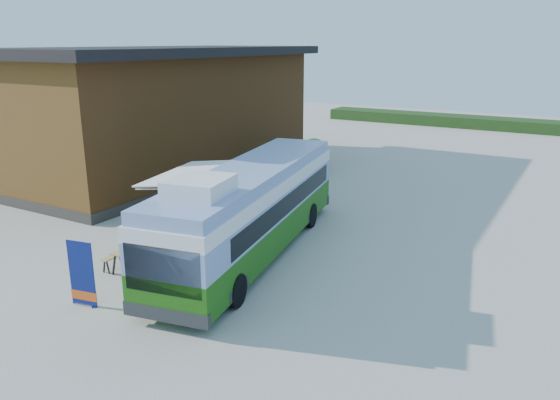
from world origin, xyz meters
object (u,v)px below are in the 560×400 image
Objects in this scene: bus at (251,207)px; person_a at (195,178)px; person_b at (290,167)px; picnic_table at (129,254)px; banner at (82,280)px; slurry_tanker at (301,158)px.

person_a is at bearing 131.65° from bus.
bus reaches higher than person_b.
picnic_table is 14.24m from person_b.
picnic_table is at bearing 95.07° from banner.
bus is 6.60m from banner.
banner is at bearing -95.96° from person_a.
slurry_tanker is (-1.92, 17.75, 0.34)m from banner.
person_a is at bearing -120.35° from slurry_tanker.
picnic_table is at bearing -93.87° from person_a.
person_b is 0.29× the size of slurry_tanker.
bus is 2.30× the size of slurry_tanker.
picnic_table is 0.27× the size of slurry_tanker.
banner is 12.75m from person_a.
person_b is (-2.16, 16.80, -0.05)m from banner.
slurry_tanker is (0.24, 0.95, 0.39)m from person_b.
bus is 8.65× the size of picnic_table.
person_a is 6.78m from slurry_tanker.
bus reaches higher than person_a.
bus is at bearing -67.05° from person_a.
person_a is at bearing 102.74° from banner.
banner is 0.37× the size of slurry_tanker.
person_b is at bearing 93.91° from picnic_table.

